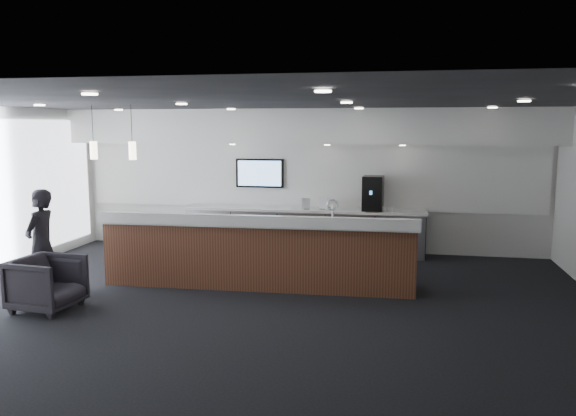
% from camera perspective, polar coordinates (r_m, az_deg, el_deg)
% --- Properties ---
extents(ground, '(10.00, 10.00, 0.00)m').
position_cam_1_polar(ground, '(8.48, -2.55, -9.89)').
color(ground, black).
rests_on(ground, ground).
extents(ceiling, '(10.00, 8.00, 0.02)m').
position_cam_1_polar(ceiling, '(8.07, -2.69, 10.80)').
color(ceiling, black).
rests_on(ceiling, back_wall).
extents(back_wall, '(10.00, 0.02, 3.00)m').
position_cam_1_polar(back_wall, '(12.04, 1.86, 2.80)').
color(back_wall, silver).
rests_on(back_wall, ground).
extents(soffit_bulkhead, '(10.00, 0.90, 0.70)m').
position_cam_1_polar(soffit_bulkhead, '(11.54, 1.53, 8.29)').
color(soffit_bulkhead, white).
rests_on(soffit_bulkhead, back_wall).
extents(alcove_panel, '(9.80, 0.06, 1.40)m').
position_cam_1_polar(alcove_panel, '(12.00, 1.84, 3.27)').
color(alcove_panel, white).
rests_on(alcove_panel, back_wall).
extents(back_credenza, '(5.06, 0.66, 0.95)m').
position_cam_1_polar(back_credenza, '(11.83, 1.56, -2.29)').
color(back_credenza, '#999BA2').
rests_on(back_credenza, ground).
extents(wall_tv, '(1.05, 0.08, 0.62)m').
position_cam_1_polar(wall_tv, '(12.14, -2.88, 3.55)').
color(wall_tv, black).
rests_on(wall_tv, back_wall).
extents(pendant_left, '(0.12, 0.12, 0.30)m').
position_cam_1_polar(pendant_left, '(9.66, -15.55, 5.63)').
color(pendant_left, '#FFEBC6').
rests_on(pendant_left, ceiling).
extents(pendant_right, '(0.12, 0.12, 0.30)m').
position_cam_1_polar(pendant_right, '(9.99, -19.16, 5.55)').
color(pendant_right, '#FFEBC6').
rests_on(pendant_right, ceiling).
extents(ceiling_can_lights, '(7.00, 5.00, 0.02)m').
position_cam_1_polar(ceiling_can_lights, '(8.07, -2.69, 10.58)').
color(ceiling_can_lights, silver).
rests_on(ceiling_can_lights, ceiling).
extents(service_counter, '(5.22, 1.04, 1.49)m').
position_cam_1_polar(service_counter, '(9.34, -3.07, -4.53)').
color(service_counter, '#492718').
rests_on(service_counter, ground).
extents(coffee_machine, '(0.43, 0.55, 0.70)m').
position_cam_1_polar(coffee_machine, '(11.54, 8.63, 1.48)').
color(coffee_machine, black).
rests_on(coffee_machine, back_credenza).
extents(info_sign_left, '(0.17, 0.06, 0.24)m').
position_cam_1_polar(info_sign_left, '(11.61, 1.84, 0.46)').
color(info_sign_left, silver).
rests_on(info_sign_left, back_credenza).
extents(info_sign_right, '(0.19, 0.07, 0.26)m').
position_cam_1_polar(info_sign_right, '(11.61, 3.64, 0.49)').
color(info_sign_right, silver).
rests_on(info_sign_right, back_credenza).
extents(armchair, '(0.94, 0.92, 0.79)m').
position_cam_1_polar(armchair, '(8.90, -23.28, -7.05)').
color(armchair, black).
rests_on(armchair, ground).
extents(lounge_guest, '(0.42, 0.63, 1.69)m').
position_cam_1_polar(lounge_guest, '(9.56, -23.79, -3.29)').
color(lounge_guest, black).
rests_on(lounge_guest, ground).
extents(cup_0, '(0.11, 0.11, 0.10)m').
position_cam_1_polar(cup_0, '(11.46, 10.43, -0.12)').
color(cup_0, white).
rests_on(cup_0, back_credenza).
extents(cup_1, '(0.15, 0.15, 0.10)m').
position_cam_1_polar(cup_1, '(11.47, 9.73, -0.10)').
color(cup_1, white).
rests_on(cup_1, back_credenza).
extents(cup_2, '(0.13, 0.13, 0.10)m').
position_cam_1_polar(cup_2, '(11.47, 9.03, -0.08)').
color(cup_2, white).
rests_on(cup_2, back_credenza).
extents(cup_3, '(0.14, 0.14, 0.10)m').
position_cam_1_polar(cup_3, '(11.48, 8.33, -0.06)').
color(cup_3, white).
rests_on(cup_3, back_credenza).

